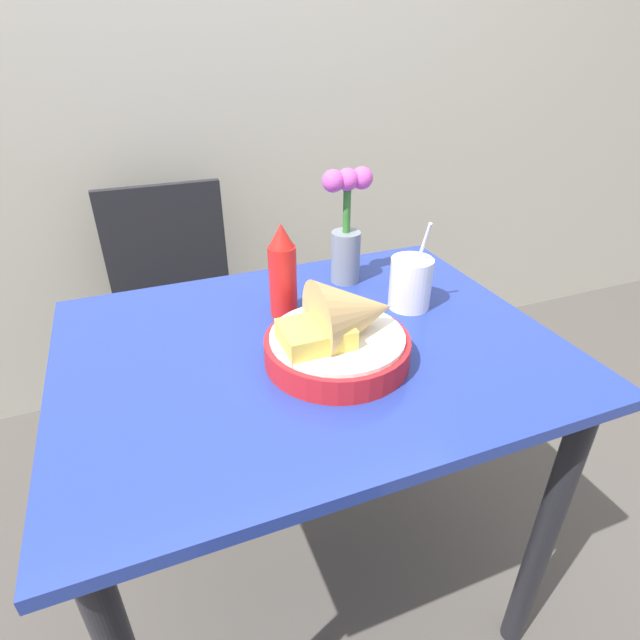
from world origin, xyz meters
TOP-DOWN VIEW (x-y plane):
  - ground_plane at (0.00, 0.00)m, footprint 12.00×12.00m
  - wall_window at (0.00, 1.10)m, footprint 7.00×0.06m
  - dining_table at (0.00, 0.00)m, footprint 0.95×0.73m
  - chair_far_window at (-0.19, 0.81)m, footprint 0.40×0.40m
  - food_basket at (0.04, -0.08)m, footprint 0.27×0.27m
  - ketchup_bottle at (-0.01, 0.13)m, footprint 0.06×0.06m
  - drink_cup at (0.26, 0.06)m, footprint 0.09×0.09m
  - flower_vase at (0.18, 0.23)m, footprint 0.12×0.07m

SIDE VIEW (x-z plane):
  - ground_plane at x=0.00m, z-range 0.00..0.00m
  - chair_far_window at x=-0.19m, z-range 0.08..0.96m
  - dining_table at x=0.00m, z-range 0.26..1.03m
  - drink_cup at x=0.26m, z-range 0.73..0.93m
  - food_basket at x=0.04m, z-range 0.75..0.92m
  - ketchup_bottle at x=-0.01m, z-range 0.77..0.98m
  - flower_vase at x=0.18m, z-range 0.77..1.05m
  - wall_window at x=0.00m, z-range 0.00..2.60m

